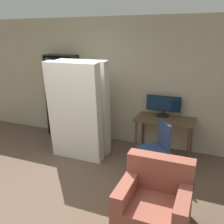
# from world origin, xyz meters

# --- Properties ---
(ground_plane) EXTENTS (16.00, 16.00, 0.00)m
(ground_plane) POSITION_xyz_m (0.00, 0.00, 0.00)
(ground_plane) COLOR brown
(wall_back) EXTENTS (8.00, 0.06, 2.70)m
(wall_back) POSITION_xyz_m (0.00, 2.67, 1.35)
(wall_back) COLOR tan
(wall_back) RESTS_ON ground
(desk) EXTENTS (1.13, 0.63, 0.75)m
(desk) POSITION_xyz_m (1.29, 2.33, 0.64)
(desk) COLOR brown
(desk) RESTS_ON ground
(monitor) EXTENTS (0.69, 0.26, 0.42)m
(monitor) POSITION_xyz_m (1.21, 2.49, 0.98)
(monitor) COLOR black
(monitor) RESTS_ON desk
(office_chair) EXTENTS (0.62, 0.62, 0.91)m
(office_chair) POSITION_xyz_m (1.30, 1.56, 0.37)
(office_chair) COLOR #4C4C51
(office_chair) RESTS_ON ground
(bookshelf) EXTENTS (0.76, 0.32, 1.91)m
(bookshelf) POSITION_xyz_m (-1.24, 2.51, 1.00)
(bookshelf) COLOR #2D2319
(bookshelf) RESTS_ON ground
(mattress_near) EXTENTS (1.04, 0.37, 1.89)m
(mattress_near) POSITION_xyz_m (-0.23, 1.48, 0.94)
(mattress_near) COLOR silver
(mattress_near) RESTS_ON ground
(mattress_far) EXTENTS (1.04, 0.34, 1.89)m
(mattress_far) POSITION_xyz_m (-0.23, 1.85, 0.94)
(mattress_far) COLOR silver
(mattress_far) RESTS_ON ground
(armchair) EXTENTS (0.85, 0.80, 0.85)m
(armchair) POSITION_xyz_m (1.58, 0.28, 0.32)
(armchair) COLOR #934C3D
(armchair) RESTS_ON ground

